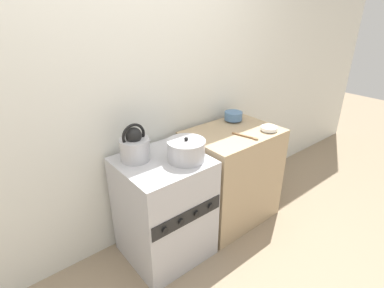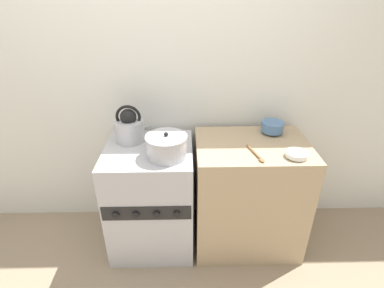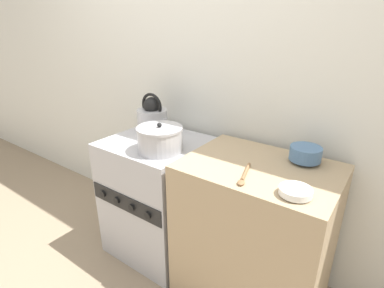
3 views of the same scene
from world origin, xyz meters
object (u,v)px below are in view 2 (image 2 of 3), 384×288
object	(u,v)px
stove	(152,197)
cooking_pot	(167,146)
small_ceramic_bowl	(297,154)
kettle	(130,127)
enamel_bowl	(272,127)

from	to	relation	value
stove	cooking_pot	bearing A→B (deg)	-37.10
small_ceramic_bowl	kettle	bearing A→B (deg)	164.12
stove	small_ceramic_bowl	size ratio (longest dim) A/B	6.04
cooking_pot	enamel_bowl	distance (m)	0.81
cooking_pot	enamel_bowl	world-z (taller)	cooking_pot
cooking_pot	small_ceramic_bowl	xyz separation A→B (m)	(0.83, -0.08, -0.02)
stove	cooking_pot	size ratio (longest dim) A/B	3.09
stove	small_ceramic_bowl	world-z (taller)	small_ceramic_bowl
stove	small_ceramic_bowl	distance (m)	1.09
cooking_pot	stove	bearing A→B (deg)	142.90
enamel_bowl	small_ceramic_bowl	bearing A→B (deg)	-79.24
stove	enamel_bowl	size ratio (longest dim) A/B	5.23
kettle	enamel_bowl	distance (m)	1.04
kettle	cooking_pot	world-z (taller)	kettle
stove	kettle	size ratio (longest dim) A/B	3.09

